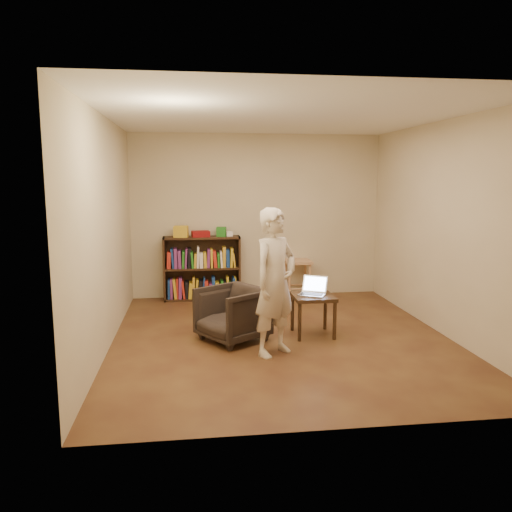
{
  "coord_description": "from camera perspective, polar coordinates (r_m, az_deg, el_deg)",
  "views": [
    {
      "loc": [
        -1.05,
        -5.71,
        1.91
      ],
      "look_at": [
        -0.26,
        0.35,
        0.95
      ],
      "focal_mm": 35.0,
      "sensor_mm": 36.0,
      "label": 1
    }
  ],
  "objects": [
    {
      "name": "box_white",
      "position": [
        7.87,
        -3.08,
        2.55
      ],
      "size": [
        0.11,
        0.11,
        0.08
      ],
      "primitive_type": "cube",
      "rotation": [
        0.0,
        0.0,
        0.14
      ],
      "color": "white",
      "rests_on": "bookshelf"
    },
    {
      "name": "red_cloth",
      "position": [
        7.83,
        -6.34,
        2.53
      ],
      "size": [
        0.29,
        0.23,
        0.09
      ],
      "primitive_type": "cube",
      "rotation": [
        0.0,
        0.0,
        0.12
      ],
      "color": "maroon",
      "rests_on": "bookshelf"
    },
    {
      "name": "person",
      "position": [
        5.36,
        2.2,
        -3.01
      ],
      "size": [
        0.69,
        0.66,
        1.6
      ],
      "primitive_type": "imported",
      "rotation": [
        0.0,
        0.0,
        0.67
      ],
      "color": "beige",
      "rests_on": "floor"
    },
    {
      "name": "box_yellow",
      "position": [
        7.81,
        -8.58,
        2.78
      ],
      "size": [
        0.23,
        0.18,
        0.18
      ],
      "primitive_type": "cube",
      "rotation": [
        0.0,
        0.0,
        -0.13
      ],
      "color": "gold",
      "rests_on": "bookshelf"
    },
    {
      "name": "wall_left",
      "position": [
        5.82,
        -16.8,
        2.54
      ],
      "size": [
        0.0,
        4.5,
        4.5
      ],
      "primitive_type": "plane",
      "rotation": [
        1.57,
        0.0,
        1.57
      ],
      "color": "beige",
      "rests_on": "floor"
    },
    {
      "name": "box_green",
      "position": [
        7.86,
        -3.98,
        2.79
      ],
      "size": [
        0.17,
        0.17,
        0.14
      ],
      "primitive_type": "cube",
      "rotation": [
        0.0,
        0.0,
        -0.16
      ],
      "color": "#257A20",
      "rests_on": "bookshelf"
    },
    {
      "name": "armchair",
      "position": [
        5.93,
        -2.71,
        -6.61
      ],
      "size": [
        0.97,
        0.96,
        0.64
      ],
      "primitive_type": "imported",
      "rotation": [
        0.0,
        0.0,
        -0.98
      ],
      "color": "black",
      "rests_on": "floor"
    },
    {
      "name": "floor",
      "position": [
        6.11,
        2.88,
        -9.29
      ],
      "size": [
        4.5,
        4.5,
        0.0
      ],
      "primitive_type": "plane",
      "color": "#401F14",
      "rests_on": "ground"
    },
    {
      "name": "ceiling",
      "position": [
        5.85,
        3.09,
        15.7
      ],
      "size": [
        4.5,
        4.5,
        0.0
      ],
      "primitive_type": "plane",
      "color": "white",
      "rests_on": "wall_back"
    },
    {
      "name": "wall_right",
      "position": [
        6.5,
        20.63,
        2.98
      ],
      "size": [
        0.0,
        4.5,
        4.5
      ],
      "primitive_type": "plane",
      "rotation": [
        1.57,
        0.0,
        -1.57
      ],
      "color": "beige",
      "rests_on": "floor"
    },
    {
      "name": "side_table",
      "position": [
        6.13,
        6.55,
        -5.23
      ],
      "size": [
        0.49,
        0.49,
        0.5
      ],
      "color": "black",
      "rests_on": "floor"
    },
    {
      "name": "wall_back",
      "position": [
        8.05,
        0.1,
        4.58
      ],
      "size": [
        4.0,
        0.0,
        4.0
      ],
      "primitive_type": "plane",
      "rotation": [
        1.57,
        0.0,
        0.0
      ],
      "color": "beige",
      "rests_on": "floor"
    },
    {
      "name": "stool",
      "position": [
        8.05,
        4.78,
        -1.3
      ],
      "size": [
        0.42,
        0.42,
        0.6
      ],
      "color": "tan",
      "rests_on": "floor"
    },
    {
      "name": "laptop",
      "position": [
        6.14,
        6.55,
        -3.9
      ],
      "size": [
        0.42,
        0.42,
        0.21
      ],
      "rotation": [
        0.0,
        0.0,
        -0.48
      ],
      "color": "#A8A8AC",
      "rests_on": "side_table"
    },
    {
      "name": "bookshelf",
      "position": [
        7.94,
        -6.17,
        -1.8
      ],
      "size": [
        1.2,
        0.3,
        1.0
      ],
      "color": "black",
      "rests_on": "floor"
    }
  ]
}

